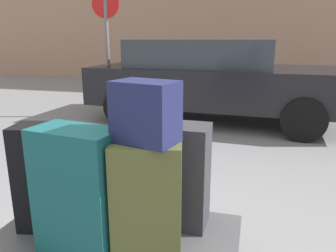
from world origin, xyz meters
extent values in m
cube|color=#4C4C51|center=(0.00, 0.00, 0.29)|extent=(1.38, 0.86, 0.10)
cylinder|color=black|center=(-0.47, 0.29, 0.12)|extent=(0.24, 0.06, 0.24)
cube|color=#4C5128|center=(0.26, -0.16, 0.66)|extent=(0.36, 0.28, 0.65)
cube|color=black|center=(-0.41, 0.02, 0.65)|extent=(0.38, 0.28, 0.63)
cube|color=#2D2D33|center=(0.30, 0.26, 0.65)|extent=(0.39, 0.25, 0.62)
cube|color=#144C51|center=(-0.09, -0.18, 0.68)|extent=(0.45, 0.30, 0.69)
cube|color=#191E47|center=(0.26, -0.16, 1.12)|extent=(0.31, 0.25, 0.28)
cube|color=black|center=(0.05, 4.32, 0.64)|extent=(4.40, 2.04, 0.64)
cube|color=#2D333D|center=(-0.20, 4.33, 1.19)|extent=(2.49, 1.72, 0.46)
cylinder|color=black|center=(1.52, 5.09, 0.32)|extent=(0.65, 0.26, 0.64)
cylinder|color=black|center=(1.42, 3.39, 0.32)|extent=(0.65, 0.26, 0.64)
cylinder|color=black|center=(-1.31, 5.25, 0.32)|extent=(0.65, 0.26, 0.64)
cylinder|color=black|center=(-1.41, 3.55, 0.32)|extent=(0.65, 0.26, 0.64)
cylinder|color=#383838|center=(2.39, 7.09, 0.33)|extent=(0.20, 0.20, 0.67)
cylinder|color=slate|center=(-1.90, 4.09, 1.14)|extent=(0.07, 0.07, 2.28)
cylinder|color=red|center=(-1.90, 4.09, 2.03)|extent=(0.50, 0.07, 0.50)
camera|label=1|loc=(0.72, -1.51, 1.44)|focal=35.12mm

